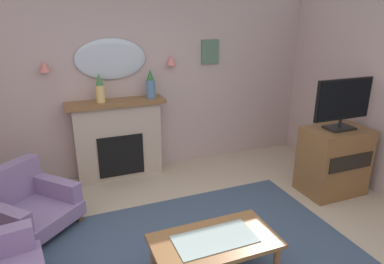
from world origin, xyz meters
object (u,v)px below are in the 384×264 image
object	(u,v)px
mantel_vase_right	(151,85)
wall_mirror	(111,59)
armchair_in_corner	(25,204)
wall_sconce_left	(44,67)
framed_picture	(210,52)
tv_flatscreen	(343,103)
fireplace	(119,140)
wall_sconce_right	(171,60)
coffee_table	(215,245)
tv_cabinet	(333,161)
mantel_vase_left	(100,89)

from	to	relation	value
mantel_vase_right	wall_mirror	distance (m)	0.64
armchair_in_corner	wall_sconce_left	bearing A→B (deg)	70.14
framed_picture	tv_flatscreen	distance (m)	2.05
fireplace	wall_mirror	bearing A→B (deg)	90.00
fireplace	armchair_in_corner	bearing A→B (deg)	-142.91
mantel_vase_right	framed_picture	world-z (taller)	framed_picture
wall_sconce_right	framed_picture	world-z (taller)	framed_picture
mantel_vase_right	tv_flatscreen	bearing A→B (deg)	-36.07
tv_flatscreen	coffee_table	bearing A→B (deg)	-157.67
wall_sconce_right	tv_cabinet	size ratio (longest dim) A/B	0.16
fireplace	framed_picture	bearing A→B (deg)	5.77
wall_mirror	framed_picture	xyz separation A→B (m)	(1.50, 0.01, 0.04)
framed_picture	fireplace	bearing A→B (deg)	-174.23
wall_sconce_right	wall_mirror	bearing A→B (deg)	176.63
framed_picture	mantel_vase_left	bearing A→B (deg)	-173.96
fireplace	wall_sconce_left	world-z (taller)	wall_sconce_left
tv_flatscreen	wall_sconce_right	bearing A→B (deg)	136.55
framed_picture	tv_cabinet	world-z (taller)	framed_picture
armchair_in_corner	framed_picture	bearing A→B (deg)	21.51
mantel_vase_right	tv_flatscreen	world-z (taller)	mantel_vase_right
fireplace	tv_flatscreen	xyz separation A→B (m)	(2.56, -1.53, 0.68)
coffee_table	wall_sconce_right	bearing A→B (deg)	79.50
coffee_table	tv_flatscreen	bearing A→B (deg)	22.33
tv_cabinet	tv_flatscreen	world-z (taller)	tv_flatscreen
mantel_vase_right	wall_sconce_right	size ratio (longest dim) A/B	2.96
armchair_in_corner	tv_flatscreen	world-z (taller)	tv_flatscreen
tv_cabinet	armchair_in_corner	bearing A→B (deg)	171.09
wall_mirror	armchair_in_corner	bearing A→B (deg)	-138.89
fireplace	armchair_in_corner	world-z (taller)	fireplace
wall_sconce_right	coffee_table	distance (m)	2.86
tv_flatscreen	mantel_vase_left	bearing A→B (deg)	151.45
framed_picture	tv_cabinet	distance (m)	2.36
wall_mirror	wall_sconce_left	distance (m)	0.85
mantel_vase_right	framed_picture	bearing A→B (deg)	10.20
mantel_vase_right	wall_sconce_right	bearing A→B (deg)	18.92
fireplace	tv_flatscreen	size ratio (longest dim) A/B	1.62
fireplace	wall_sconce_right	distance (m)	1.38
fireplace	framed_picture	distance (m)	1.91
fireplace	coffee_table	size ratio (longest dim) A/B	1.24
mantel_vase_right	tv_cabinet	distance (m)	2.69
mantel_vase_right	coffee_table	xyz separation A→B (m)	(-0.12, -2.40, -0.96)
mantel_vase_right	wall_sconce_right	world-z (taller)	wall_sconce_right
wall_mirror	wall_sconce_left	size ratio (longest dim) A/B	6.86
fireplace	armchair_in_corner	xyz separation A→B (m)	(-1.21, -0.92, -0.27)
tv_cabinet	tv_flatscreen	size ratio (longest dim) A/B	1.07
wall_sconce_left	coffee_table	world-z (taller)	wall_sconce_left
wall_mirror	mantel_vase_left	bearing A→B (deg)	-139.64
wall_sconce_left	tv_cabinet	size ratio (longest dim) A/B	0.16
mantel_vase_right	framed_picture	xyz separation A→B (m)	(1.00, 0.18, 0.41)
tv_flatscreen	wall_sconce_left	bearing A→B (deg)	154.57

